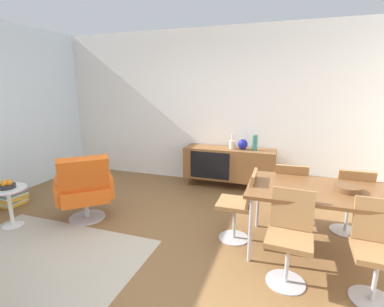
# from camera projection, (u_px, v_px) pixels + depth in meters

# --- Properties ---
(ground_plane) EXTENTS (8.32, 8.32, 0.00)m
(ground_plane) POSITION_uv_depth(u_px,v_px,m) (162.00, 254.00, 3.04)
(ground_plane) COLOR brown
(wall_back) EXTENTS (6.80, 0.12, 2.80)m
(wall_back) POSITION_uv_depth(u_px,v_px,m) (220.00, 108.00, 5.11)
(wall_back) COLOR white
(wall_back) RESTS_ON ground_plane
(sideboard) EXTENTS (1.60, 0.45, 0.72)m
(sideboard) POSITION_uv_depth(u_px,v_px,m) (229.00, 164.00, 4.97)
(sideboard) COLOR brown
(sideboard) RESTS_ON ground_plane
(vase_cobalt) EXTENTS (0.11, 0.11, 0.26)m
(vase_cobalt) POSITION_uv_depth(u_px,v_px,m) (232.00, 144.00, 4.87)
(vase_cobalt) COLOR beige
(vase_cobalt) RESTS_ON sideboard
(vase_sculptural_dark) EXTENTS (0.17, 0.17, 0.18)m
(vase_sculptural_dark) POSITION_uv_depth(u_px,v_px,m) (243.00, 144.00, 4.81)
(vase_sculptural_dark) COLOR navy
(vase_sculptural_dark) RESTS_ON sideboard
(vase_ceramic_small) EXTENTS (0.09, 0.09, 0.26)m
(vase_ceramic_small) POSITION_uv_depth(u_px,v_px,m) (255.00, 143.00, 4.74)
(vase_ceramic_small) COLOR #337266
(vase_ceramic_small) RESTS_ON sideboard
(dining_table) EXTENTS (1.60, 0.90, 0.74)m
(dining_table) POSITION_uv_depth(u_px,v_px,m) (327.00, 193.00, 2.89)
(dining_table) COLOR brown
(dining_table) RESTS_ON ground_plane
(wooden_bowl_on_table) EXTENTS (0.26, 0.26, 0.06)m
(wooden_bowl_on_table) POSITION_uv_depth(u_px,v_px,m) (348.00, 189.00, 2.82)
(wooden_bowl_on_table) COLOR brown
(wooden_bowl_on_table) RESTS_ON dining_table
(dining_chair_front_left) EXTENTS (0.43, 0.45, 0.86)m
(dining_chair_front_left) POSITION_uv_depth(u_px,v_px,m) (290.00, 234.00, 2.54)
(dining_chair_front_left) COLOR #9E7042
(dining_chair_front_left) RESTS_ON ground_plane
(dining_chair_front_right) EXTENTS (0.42, 0.44, 0.86)m
(dining_chair_front_right) POSITION_uv_depth(u_px,v_px,m) (378.00, 248.00, 2.32)
(dining_chair_front_right) COLOR #9E7042
(dining_chair_front_right) RESTS_ON ground_plane
(dining_chair_back_right) EXTENTS (0.40, 0.43, 0.86)m
(dining_chair_back_right) POSITION_uv_depth(u_px,v_px,m) (351.00, 198.00, 3.35)
(dining_chair_back_right) COLOR #9E7042
(dining_chair_back_right) RESTS_ON ground_plane
(dining_chair_near_window) EXTENTS (0.43, 0.40, 0.86)m
(dining_chair_near_window) POSITION_uv_depth(u_px,v_px,m) (240.00, 203.00, 3.22)
(dining_chair_near_window) COLOR #9E7042
(dining_chair_near_window) RESTS_ON ground_plane
(dining_chair_back_left) EXTENTS (0.41, 0.44, 0.86)m
(dining_chair_back_left) POSITION_uv_depth(u_px,v_px,m) (289.00, 191.00, 3.57)
(dining_chair_back_left) COLOR #9E7042
(dining_chair_back_left) RESTS_ON ground_plane
(lounge_chair_red) EXTENTS (0.91, 0.91, 0.95)m
(lounge_chair_red) POSITION_uv_depth(u_px,v_px,m) (85.00, 188.00, 3.70)
(lounge_chair_red) COLOR #D85919
(lounge_chair_red) RESTS_ON ground_plane
(side_table_round) EXTENTS (0.44, 0.44, 0.52)m
(side_table_round) POSITION_uv_depth(u_px,v_px,m) (10.00, 203.00, 3.59)
(side_table_round) COLOR white
(side_table_round) RESTS_ON ground_plane
(fruit_bowl) EXTENTS (0.20, 0.20, 0.11)m
(fruit_bowl) POSITION_uv_depth(u_px,v_px,m) (7.00, 185.00, 3.53)
(fruit_bowl) COLOR #262628
(fruit_bowl) RESTS_ON side_table_round
(magazine_stack) EXTENTS (0.34, 0.42, 0.22)m
(magazine_stack) POSITION_uv_depth(u_px,v_px,m) (12.00, 198.00, 4.27)
(magazine_stack) COLOR gold
(magazine_stack) RESTS_ON ground_plane
(area_rug) EXTENTS (2.20, 1.70, 0.01)m
(area_rug) POSITION_uv_depth(u_px,v_px,m) (29.00, 265.00, 2.84)
(area_rug) COLOR #B7AD99
(area_rug) RESTS_ON ground_plane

